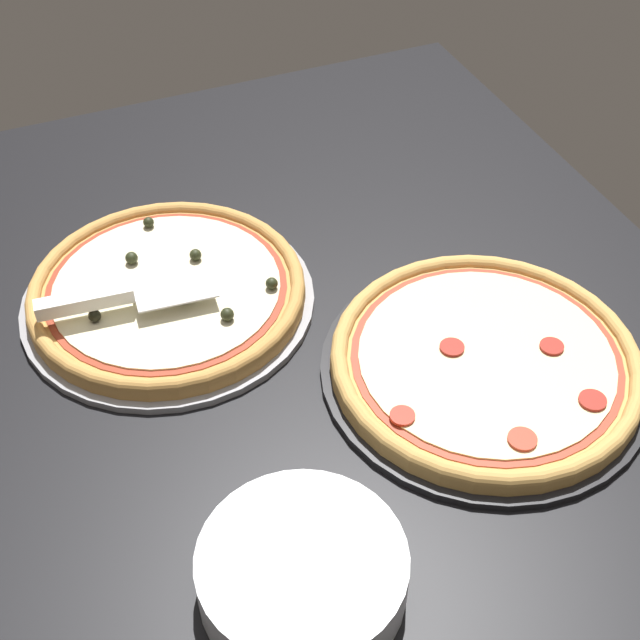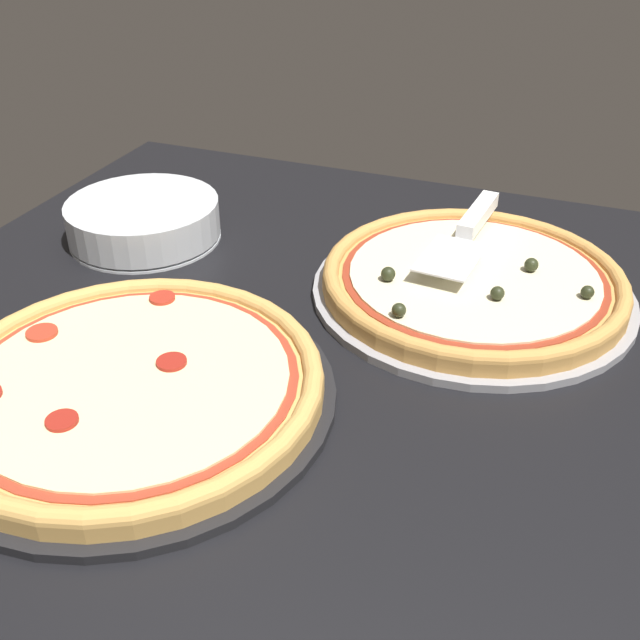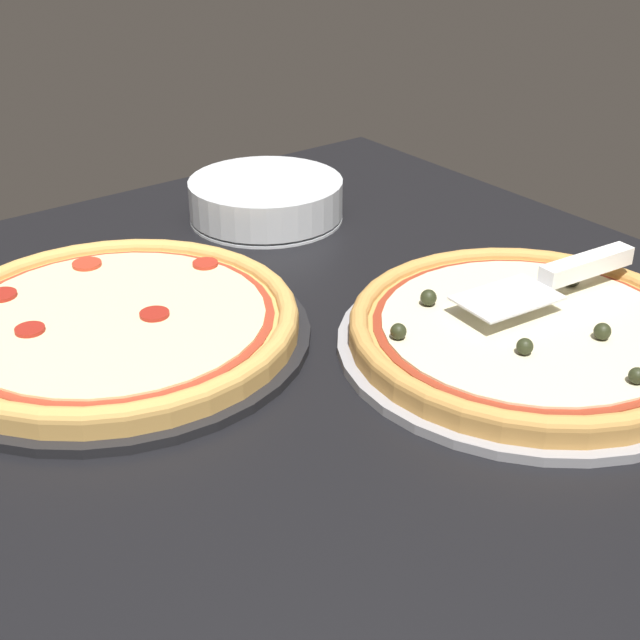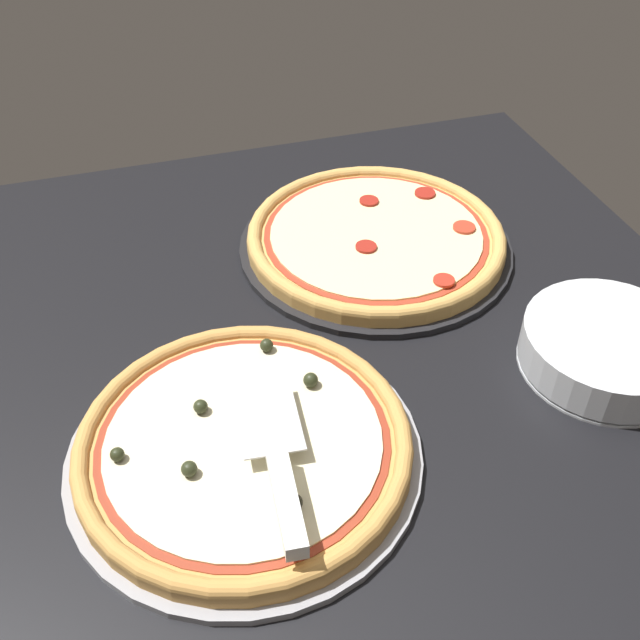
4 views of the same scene
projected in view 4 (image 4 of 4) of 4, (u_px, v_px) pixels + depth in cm
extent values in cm
cube|color=black|center=(274.00, 351.00, 98.71)|extent=(120.40, 102.84, 3.60)
cylinder|color=#939399|center=(245.00, 454.00, 82.91)|extent=(39.35, 39.35, 1.00)
cylinder|color=#C68E47|center=(244.00, 446.00, 82.01)|extent=(36.99, 36.99, 1.75)
torus|color=#C68E47|center=(244.00, 441.00, 81.43)|extent=(36.99, 36.99, 1.94)
cylinder|color=maroon|center=(244.00, 440.00, 81.38)|extent=(32.15, 32.15, 0.15)
cylinder|color=beige|center=(244.00, 440.00, 81.30)|extent=(30.33, 30.33, 0.40)
sphere|color=#282D19|center=(189.00, 469.00, 77.02)|extent=(1.71, 1.71, 1.71)
sphere|color=black|center=(295.00, 502.00, 73.99)|extent=(1.65, 1.65, 1.65)
sphere|color=#282D19|center=(267.00, 345.00, 91.14)|extent=(1.63, 1.63, 1.63)
sphere|color=#282D19|center=(311.00, 380.00, 86.61)|extent=(1.75, 1.75, 1.75)
sphere|color=#282D19|center=(201.00, 407.00, 83.57)|extent=(1.64, 1.64, 1.64)
sphere|color=#282D19|center=(117.00, 454.00, 78.54)|extent=(1.54, 1.54, 1.54)
sphere|color=black|center=(275.00, 415.00, 82.59)|extent=(1.71, 1.71, 1.71)
cylinder|color=black|center=(375.00, 246.00, 112.65)|extent=(40.88, 40.88, 1.00)
cylinder|color=tan|center=(376.00, 239.00, 111.77)|extent=(38.42, 38.42, 1.68)
torus|color=tan|center=(376.00, 234.00, 111.22)|extent=(38.42, 38.42, 2.08)
cylinder|color=#A33823|center=(376.00, 234.00, 111.17)|extent=(33.40, 33.40, 0.15)
cylinder|color=beige|center=(376.00, 233.00, 111.09)|extent=(31.51, 31.51, 0.40)
cylinder|color=maroon|center=(366.00, 247.00, 107.83)|extent=(3.09, 3.09, 0.40)
cylinder|color=maroon|center=(425.00, 193.00, 118.83)|extent=(3.28, 3.28, 0.40)
cylinder|color=#AD2D1E|center=(444.00, 280.00, 101.90)|extent=(2.96, 2.96, 0.40)
cylinder|color=#B73823|center=(464.00, 227.00, 111.57)|extent=(3.35, 3.35, 0.40)
cylinder|color=maroon|center=(369.00, 201.00, 117.12)|extent=(3.00, 3.00, 0.40)
cube|color=silver|center=(268.00, 418.00, 80.95)|extent=(7.49, 10.98, 0.24)
cube|color=white|center=(286.00, 499.00, 71.99)|extent=(3.27, 12.45, 2.00)
cylinder|color=silver|center=(602.00, 363.00, 93.99)|extent=(21.10, 21.10, 0.70)
cylinder|color=silver|center=(603.00, 359.00, 93.53)|extent=(21.10, 21.10, 0.70)
cylinder|color=silver|center=(605.00, 355.00, 93.07)|extent=(21.10, 21.10, 0.70)
cylinder|color=silver|center=(606.00, 351.00, 92.61)|extent=(21.10, 21.10, 0.70)
cylinder|color=silver|center=(608.00, 347.00, 92.15)|extent=(21.10, 21.10, 0.70)
cylinder|color=silver|center=(609.00, 342.00, 91.69)|extent=(21.10, 21.10, 0.70)
cylinder|color=silver|center=(610.00, 338.00, 91.23)|extent=(21.10, 21.10, 0.70)
cylinder|color=silver|center=(612.00, 334.00, 90.77)|extent=(21.10, 21.10, 0.70)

